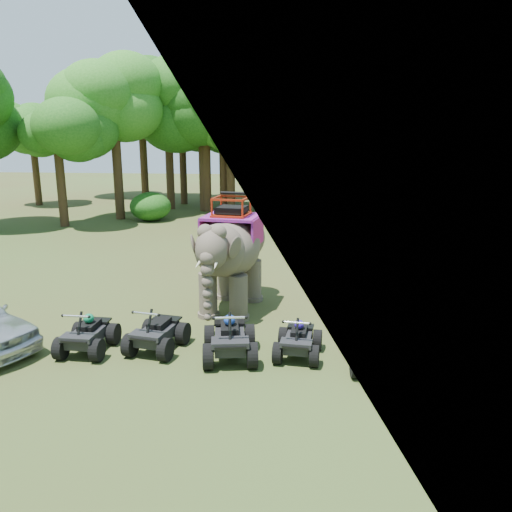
{
  "coord_description": "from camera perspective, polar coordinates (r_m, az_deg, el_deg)",
  "views": [
    {
      "loc": [
        1.51,
        -13.4,
        5.54
      ],
      "look_at": [
        0.0,
        1.2,
        1.9
      ],
      "focal_mm": 35.0,
      "sensor_mm": 36.0,
      "label": 1
    }
  ],
  "objects": [
    {
      "name": "tree_34",
      "position": [
        36.26,
        -6.14,
        12.32
      ],
      "size": [
        6.4,
        6.4,
        9.15
      ],
      "primitive_type": null,
      "color": "#195114",
      "rests_on": "ground"
    },
    {
      "name": "tree_28",
      "position": [
        32.16,
        -21.57,
        9.76
      ],
      "size": [
        5.23,
        5.23,
        7.47
      ],
      "primitive_type": null,
      "color": "#195114",
      "rests_on": "ground"
    },
    {
      "name": "tree_38",
      "position": [
        40.43,
        14.84,
        12.39
      ],
      "size": [
        6.68,
        6.68,
        9.54
      ],
      "primitive_type": null,
      "color": "#195114",
      "rests_on": "ground"
    },
    {
      "name": "tree_43",
      "position": [
        44.74,
        -15.69,
        12.74
      ],
      "size": [
        7.01,
        7.01,
        10.01
      ],
      "primitive_type": null,
      "color": "#195114",
      "rests_on": "ground"
    },
    {
      "name": "atv_2",
      "position": [
        12.64,
        -3.02,
        -8.76
      ],
      "size": [
        1.6,
        2.0,
        1.34
      ],
      "primitive_type": null,
      "rotation": [
        0.0,
        0.0,
        0.17
      ],
      "color": "black",
      "rests_on": "ground"
    },
    {
      "name": "tree_2",
      "position": [
        35.9,
        17.04,
        11.54
      ],
      "size": [
        6.18,
        6.18,
        8.83
      ],
      "primitive_type": null,
      "color": "#195114",
      "rests_on": "ground"
    },
    {
      "name": "tree_31",
      "position": [
        35.46,
        -2.95,
        12.99
      ],
      "size": [
        6.96,
        6.96,
        9.95
      ],
      "primitive_type": null,
      "color": "#195114",
      "rests_on": "ground"
    },
    {
      "name": "tree_36",
      "position": [
        40.12,
        -8.39,
        11.66
      ],
      "size": [
        5.68,
        5.68,
        8.11
      ],
      "primitive_type": null,
      "color": "#195114",
      "rests_on": "ground"
    },
    {
      "name": "tree_0",
      "position": [
        33.63,
        3.42,
        12.73
      ],
      "size": [
        6.79,
        6.79,
        9.7
      ],
      "primitive_type": null,
      "color": "#195114",
      "rests_on": "ground"
    },
    {
      "name": "atv_3",
      "position": [
        12.79,
        4.87,
        -9.02
      ],
      "size": [
        1.25,
        1.63,
        1.13
      ],
      "primitive_type": null,
      "rotation": [
        0.0,
        0.0,
        -0.09
      ],
      "color": "black",
      "rests_on": "ground"
    },
    {
      "name": "elephant",
      "position": [
        15.78,
        -2.84,
        0.37
      ],
      "size": [
        2.51,
        4.61,
        3.69
      ],
      "primitive_type": null,
      "rotation": [
        0.0,
        0.0,
        -0.13
      ],
      "color": "#50433A",
      "rests_on": "ground"
    },
    {
      "name": "tree_3",
      "position": [
        35.95,
        24.08,
        9.2
      ],
      "size": [
        4.65,
        4.65,
        6.64
      ],
      "primitive_type": null,
      "color": "#195114",
      "rests_on": "ground"
    },
    {
      "name": "ground",
      "position": [
        14.58,
        -0.49,
        -8.41
      ],
      "size": [
        110.0,
        110.0,
        0.0
      ],
      "primitive_type": "plane",
      "color": "#47381E",
      "rests_on": "ground"
    },
    {
      "name": "tree_29",
      "position": [
        33.8,
        -15.73,
        12.39
      ],
      "size": [
        6.91,
        6.91,
        9.87
      ],
      "primitive_type": null,
      "color": "#195114",
      "rests_on": "ground"
    },
    {
      "name": "tree_41",
      "position": [
        42.98,
        2.7,
        11.48
      ],
      "size": [
        5.2,
        5.2,
        7.43
      ],
      "primitive_type": null,
      "color": "#195114",
      "rests_on": "ground"
    },
    {
      "name": "tree_39",
      "position": [
        42.68,
        -23.98,
        10.16
      ],
      "size": [
        5.05,
        5.05,
        7.21
      ],
      "primitive_type": null,
      "color": "#195114",
      "rests_on": "ground"
    },
    {
      "name": "atv_4",
      "position": [
        12.52,
        13.57,
        -9.36
      ],
      "size": [
        1.4,
        1.87,
        1.34
      ],
      "primitive_type": null,
      "rotation": [
        0.0,
        0.0,
        0.04
      ],
      "color": "black",
      "rests_on": "ground"
    },
    {
      "name": "tree_35",
      "position": [
        36.06,
        -5.77,
        13.52
      ],
      "size": [
        7.46,
        7.46,
        10.66
      ],
      "primitive_type": null,
      "color": "#195114",
      "rests_on": "ground"
    },
    {
      "name": "tree_37",
      "position": [
        43.07,
        -3.05,
        12.27
      ],
      "size": [
        6.03,
        6.03,
        8.61
      ],
      "primitive_type": null,
      "color": "#195114",
      "rests_on": "ground"
    },
    {
      "name": "tree_30",
      "position": [
        37.53,
        -9.93,
        12.39
      ],
      "size": [
        6.53,
        6.53,
        9.33
      ],
      "primitive_type": null,
      "color": "#195114",
      "rests_on": "ground"
    },
    {
      "name": "tree_33",
      "position": [
        43.52,
        -12.85,
        13.21
      ],
      "size": [
        7.35,
        7.35,
        10.5
      ],
      "primitive_type": null,
      "color": "#195114",
      "rests_on": "ground"
    },
    {
      "name": "tree_32",
      "position": [
        41.26,
        10.7,
        13.24
      ],
      "size": [
        7.3,
        7.3,
        10.42
      ],
      "primitive_type": null,
      "color": "#195114",
      "rests_on": "ground"
    },
    {
      "name": "tree_40",
      "position": [
        36.95,
        1.71,
        13.55
      ],
      "size": [
        7.42,
        7.42,
        10.59
      ],
      "primitive_type": null,
      "color": "#195114",
      "rests_on": "ground"
    },
    {
      "name": "atv_0",
      "position": [
        13.72,
        -18.74,
        -7.95
      ],
      "size": [
        1.21,
        1.64,
        1.2
      ],
      "primitive_type": null,
      "rotation": [
        0.0,
        0.0,
        -0.02
      ],
      "color": "black",
      "rests_on": "ground"
    },
    {
      "name": "tree_1",
      "position": [
        35.63,
        10.11,
        11.27
      ],
      "size": [
        5.62,
        5.62,
        8.03
      ],
      "primitive_type": null,
      "color": "#195114",
      "rests_on": "ground"
    },
    {
      "name": "tree_42",
      "position": [
        36.14,
        -3.79,
        12.15
      ],
      "size": [
        6.21,
        6.21,
        8.87
      ],
      "primitive_type": null,
      "color": "#195114",
      "rests_on": "ground"
    },
    {
      "name": "atv_1",
      "position": [
        13.34,
        -11.27,
        -8.01
      ],
      "size": [
        1.48,
        1.85,
        1.23
      ],
      "primitive_type": null,
      "rotation": [
        0.0,
        0.0,
        -0.17
      ],
      "color": "black",
      "rests_on": "ground"
    }
  ]
}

